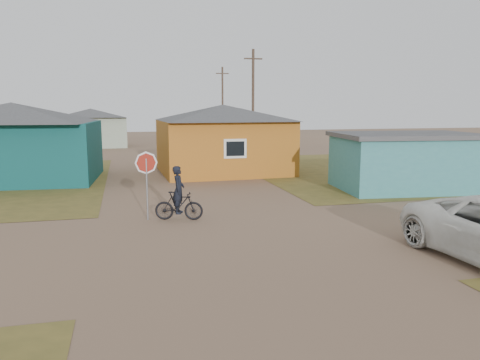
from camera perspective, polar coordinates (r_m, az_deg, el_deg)
name	(u,v)px	position (r m, az deg, el deg)	size (l,w,h in m)	color
ground	(239,243)	(13.30, -0.16, -7.64)	(120.00, 120.00, 0.00)	#7F6049
grass_ne	(408,168)	(30.80, 19.79, 1.36)	(20.00, 18.00, 0.00)	brown
house_teal	(14,141)	(26.51, -25.87, 4.30)	(8.93, 7.08, 4.00)	#0B3C3D
house_yellow	(223,138)	(27.01, -2.08, 5.15)	(7.72, 6.76, 3.90)	#B1651B
shed_turquoise	(406,161)	(22.80, 19.54, 2.18)	(6.71, 4.93, 2.60)	teal
house_pale_west	(91,127)	(46.52, -17.67, 6.16)	(7.04, 6.15, 3.60)	#99A790
house_beige_east	(240,123)	(54.01, 0.05, 6.91)	(6.95, 6.05, 3.60)	tan
house_pale_north	(25,124)	(59.44, -24.70, 6.18)	(6.28, 5.81, 3.40)	#99A790
utility_pole_near	(253,102)	(35.68, 1.60, 9.51)	(1.40, 0.20, 8.00)	#46352A
utility_pole_far	(223,103)	(51.47, -2.14, 9.34)	(1.40, 0.20, 8.00)	#46352A
stop_sign	(146,170)	(15.89, -11.35, 1.26)	(0.75, 0.21, 2.32)	gray
cyclist	(179,200)	(15.86, -7.47, -2.49)	(1.69, 0.90, 1.84)	black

